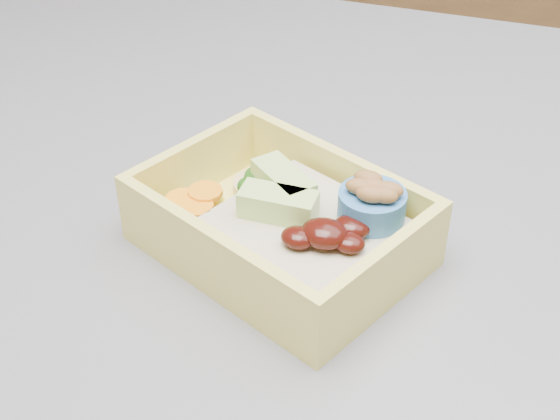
% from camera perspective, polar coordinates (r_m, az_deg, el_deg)
% --- Properties ---
extents(bento_box, '(0.20, 0.18, 0.06)m').
position_cam_1_polar(bento_box, '(0.48, 0.60, -1.20)').
color(bento_box, '#EBDB61').
rests_on(bento_box, island).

